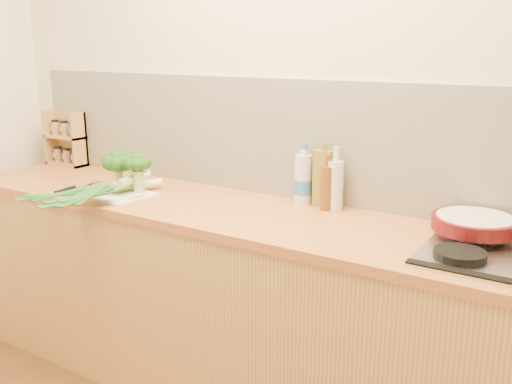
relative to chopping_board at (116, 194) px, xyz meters
The scene contains 15 objects.
room_shell 0.85m from the chopping_board, 29.99° to the left, with size 3.50×3.50×3.50m.
counter 0.84m from the chopping_board, ahead, with size 3.20×0.62×0.90m.
chopping_board is the anchor object (origin of this frame).
broccoli_left 0.17m from the chopping_board, 128.32° to the left, with size 0.16×0.16×0.19m.
broccoli_right 0.17m from the chopping_board, 43.51° to the left, with size 0.13×0.13×0.19m.
leek_front 0.05m from the chopping_board, 139.42° to the right, with size 0.35×0.62×0.04m.
leek_mid 0.08m from the chopping_board, 66.93° to the right, with size 0.11×0.65×0.04m.
leek_back 0.11m from the chopping_board, 38.84° to the right, with size 0.17×0.64×0.04m.
chefs_knife 0.25m from the chopping_board, 165.91° to the right, with size 0.07×0.31×0.02m.
skillet 1.58m from the chopping_board, ahead, with size 0.43×0.30×0.05m.
spice_rack 0.84m from the chopping_board, 154.67° to the left, with size 0.26×0.10×0.31m.
oil_tin 0.97m from the chopping_board, 21.27° to the left, with size 0.08×0.05×0.28m.
glass_bottle 1.03m from the chopping_board, 18.90° to the left, with size 0.07×0.07×0.27m.
amber_bottle 0.99m from the chopping_board, 18.51° to the left, with size 0.06×0.06×0.24m.
water_bottle 0.88m from the chopping_board, 23.02° to the left, with size 0.08×0.08×0.25m.
Camera 1 is at (1.24, -0.74, 1.59)m, focal length 40.00 mm.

